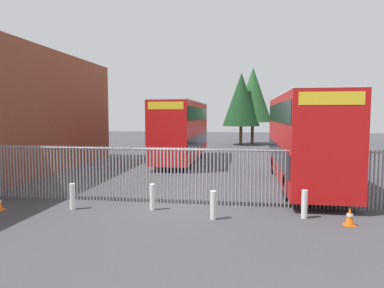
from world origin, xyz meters
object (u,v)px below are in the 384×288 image
(double_decker_bus_behind_fence_left, at_px, (182,129))
(bollard_near_right, at_px, (213,205))
(bollard_far_right, at_px, (304,204))
(traffic_cone_by_gate, at_px, (350,217))
(bollard_center_front, at_px, (152,197))
(double_decker_bus_near_gate, at_px, (303,136))
(bollard_near_left, at_px, (72,196))

(double_decker_bus_behind_fence_left, bearing_deg, bollard_near_right, -75.69)
(bollard_far_right, bearing_deg, traffic_cone_by_gate, -27.18)
(traffic_cone_by_gate, bearing_deg, bollard_near_right, 179.23)
(bollard_center_front, height_order, bollard_near_right, same)
(double_decker_bus_near_gate, xyz_separation_m, bollard_center_front, (-6.14, -5.61, -1.95))
(bollard_near_right, bearing_deg, bollard_near_left, 175.03)
(bollard_center_front, bearing_deg, bollard_near_right, -19.50)
(double_decker_bus_near_gate, relative_size, bollard_center_front, 11.38)
(bollard_near_left, xyz_separation_m, bollard_center_front, (2.91, 0.36, 0.00))
(bollard_near_right, height_order, bollard_far_right, same)
(double_decker_bus_behind_fence_left, relative_size, bollard_far_right, 11.38)
(bollard_center_front, distance_m, bollard_near_right, 2.43)
(bollard_near_left, height_order, traffic_cone_by_gate, bollard_near_left)
(bollard_near_left, bearing_deg, bollard_center_front, 7.01)
(bollard_center_front, bearing_deg, double_decker_bus_near_gate, 42.42)
(double_decker_bus_behind_fence_left, distance_m, bollard_center_front, 13.45)
(bollard_near_right, relative_size, bollard_far_right, 1.00)
(bollard_far_right, xyz_separation_m, traffic_cone_by_gate, (1.25, -0.64, -0.19))
(double_decker_bus_near_gate, distance_m, traffic_cone_by_gate, 6.83)
(bollard_near_left, xyz_separation_m, traffic_cone_by_gate, (9.45, -0.51, -0.19))
(bollard_far_right, bearing_deg, bollard_near_right, -168.92)
(double_decker_bus_near_gate, xyz_separation_m, traffic_cone_by_gate, (0.40, -6.48, -2.13))
(double_decker_bus_behind_fence_left, xyz_separation_m, bollard_center_front, (1.30, -13.25, -1.95))
(double_decker_bus_near_gate, relative_size, double_decker_bus_behind_fence_left, 1.00)
(bollard_near_left, relative_size, bollard_near_right, 1.00)
(bollard_near_right, xyz_separation_m, bollard_far_right, (3.00, 0.59, 0.00))
(double_decker_bus_behind_fence_left, bearing_deg, double_decker_bus_near_gate, -45.78)
(double_decker_bus_behind_fence_left, xyz_separation_m, traffic_cone_by_gate, (7.83, -14.12, -2.13))
(double_decker_bus_near_gate, distance_m, double_decker_bus_behind_fence_left, 10.66)
(double_decker_bus_near_gate, bearing_deg, bollard_near_right, -120.94)
(bollard_near_right, distance_m, traffic_cone_by_gate, 4.25)
(double_decker_bus_near_gate, relative_size, bollard_near_left, 11.38)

